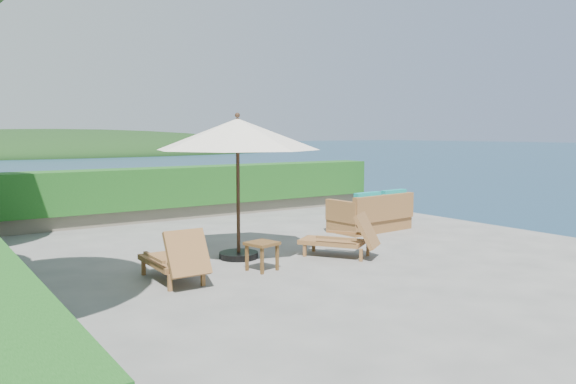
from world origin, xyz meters
TOP-DOWN VIEW (x-y plane):
  - ground at (0.00, 0.00)m, footprint 12.00×12.00m
  - foundation at (0.00, 0.00)m, footprint 12.00×12.00m
  - offshore_island at (25.00, 140.00)m, footprint 126.00×57.60m
  - planter_wall_far at (0.00, 5.60)m, footprint 12.00×0.60m
  - hedge_far at (0.00, 5.60)m, footprint 12.40×0.90m
  - patio_umbrella at (-0.94, 0.56)m, footprint 3.24×3.24m
  - lounge_left at (-2.52, -0.33)m, footprint 0.69×1.49m
  - lounge_right at (0.68, -0.42)m, footprint 1.26×1.49m
  - side_table at (-1.07, -0.45)m, footprint 0.54×0.54m
  - wicker_loveseat at (3.00, 1.34)m, footprint 1.98×1.12m

SIDE VIEW (x-z plane):
  - offshore_island at x=25.00m, z-range -9.30..3.30m
  - foundation at x=0.00m, z-range -3.05..-0.05m
  - ground at x=0.00m, z-range 0.00..0.00m
  - planter_wall_far at x=0.00m, z-range 0.00..0.36m
  - lounge_right at x=0.68m, z-range -0.07..0.75m
  - lounge_left at x=-2.52m, z-range -0.07..0.78m
  - wicker_loveseat at x=3.00m, z-range -0.10..0.83m
  - side_table at x=-1.07m, z-range 0.15..0.63m
  - hedge_far at x=0.00m, z-range 0.35..1.35m
  - patio_umbrella at x=-0.94m, z-range 0.89..3.48m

